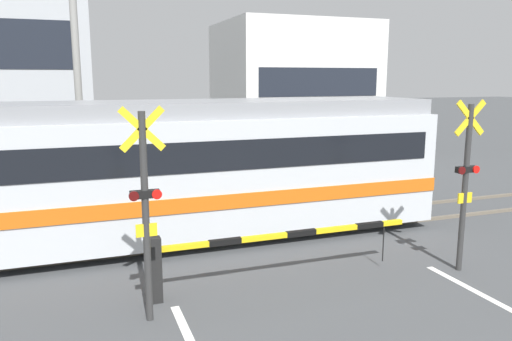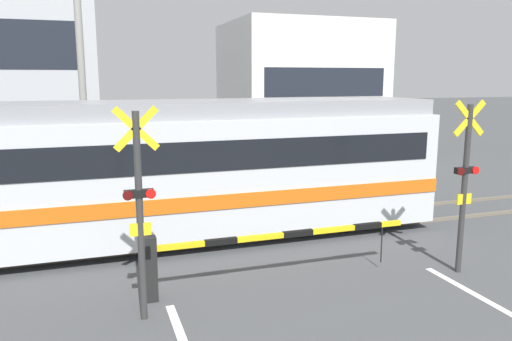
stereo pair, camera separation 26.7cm
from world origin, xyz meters
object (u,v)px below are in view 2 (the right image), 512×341
at_px(commuter_train, 73,173).
at_px(crossing_signal_left, 139,205).
at_px(crossing_barrier_near, 232,249).
at_px(pedestrian, 193,162).
at_px(crossing_signal_right, 465,180).
at_px(crossing_barrier_far, 269,178).

xyz_separation_m(commuter_train, crossing_signal_left, (1.03, -3.78, 0.12)).
xyz_separation_m(commuter_train, crossing_barrier_near, (2.66, -3.17, -0.97)).
distance_m(crossing_barrier_near, pedestrian, 8.35).
bearing_deg(crossing_barrier_near, crossing_signal_right, -7.92).
xyz_separation_m(crossing_barrier_near, crossing_barrier_far, (2.79, 5.73, 0.00)).
bearing_deg(pedestrian, commuter_train, -125.56).
xyz_separation_m(crossing_barrier_near, crossing_signal_right, (4.42, -0.62, 1.08)).
distance_m(crossing_signal_right, pedestrian, 9.58).
distance_m(commuter_train, crossing_barrier_far, 6.10).
distance_m(commuter_train, crossing_signal_left, 3.92).
xyz_separation_m(commuter_train, crossing_signal_right, (7.08, -3.78, 0.12)).
bearing_deg(crossing_barrier_far, crossing_barrier_near, -115.97).
xyz_separation_m(crossing_signal_left, crossing_signal_right, (6.05, 0.00, 0.00)).
height_order(commuter_train, crossing_barrier_far, commuter_train).
distance_m(crossing_barrier_near, crossing_signal_right, 4.59).
bearing_deg(crossing_signal_left, pedestrian, 73.52).
distance_m(commuter_train, crossing_signal_right, 8.03).
bearing_deg(crossing_signal_left, crossing_signal_right, 0.00).
relative_size(commuter_train, crossing_signal_left, 5.03).
height_order(crossing_barrier_near, pedestrian, pedestrian).
distance_m(crossing_barrier_far, crossing_signal_right, 6.64).
bearing_deg(crossing_barrier_near, crossing_signal_left, -159.32).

